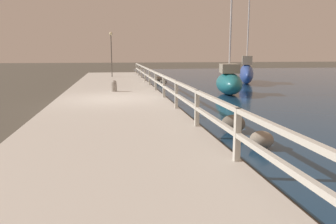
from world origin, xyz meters
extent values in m
plane|color=#4C473D|center=(0.00, 0.00, 0.00)|extent=(120.00, 120.00, 0.00)
cube|color=beige|center=(0.00, 0.00, 0.16)|extent=(4.41, 36.00, 0.31)
cube|color=beige|center=(2.10, -8.10, 0.76)|extent=(0.10, 0.10, 0.90)
cube|color=beige|center=(2.10, -5.40, 0.76)|extent=(0.10, 0.10, 0.90)
cube|color=beige|center=(2.10, -2.70, 0.76)|extent=(0.10, 0.10, 0.90)
cube|color=beige|center=(2.10, 0.00, 0.76)|extent=(0.10, 0.10, 0.90)
cube|color=beige|center=(2.10, 2.70, 0.76)|extent=(0.10, 0.10, 0.90)
cube|color=beige|center=(2.10, 5.40, 0.76)|extent=(0.10, 0.10, 0.90)
cube|color=beige|center=(2.10, 8.10, 0.76)|extent=(0.10, 0.10, 0.90)
cube|color=beige|center=(2.10, 10.80, 0.76)|extent=(0.10, 0.10, 0.90)
cube|color=beige|center=(2.10, 13.50, 0.76)|extent=(0.10, 0.10, 0.90)
cube|color=beige|center=(2.10, 16.20, 0.76)|extent=(0.10, 0.10, 0.90)
cube|color=beige|center=(2.10, 0.00, 1.17)|extent=(0.09, 32.50, 0.08)
cube|color=beige|center=(2.10, 0.00, 0.76)|extent=(0.09, 32.50, 0.08)
ellipsoid|color=slate|center=(3.33, 10.80, 0.20)|extent=(0.54, 0.49, 0.41)
ellipsoid|color=gray|center=(3.31, -6.53, 0.20)|extent=(0.54, 0.48, 0.40)
ellipsoid|color=#666056|center=(3.37, 8.53, 0.18)|extent=(0.49, 0.44, 0.36)
ellipsoid|color=#666056|center=(3.21, -4.99, 0.24)|extent=(0.64, 0.58, 0.48)
cylinder|color=gray|center=(0.10, 2.49, 0.50)|extent=(0.26, 0.26, 0.37)
sphere|color=gray|center=(0.10, 2.49, 0.73)|extent=(0.23, 0.23, 0.23)
cylinder|color=#514C47|center=(-0.03, 12.29, 1.85)|extent=(0.07, 0.07, 3.08)
sphere|color=beige|center=(-0.03, 12.29, 3.52)|extent=(0.26, 0.26, 0.26)
ellipsoid|color=#2D4C9E|center=(9.29, 8.70, 0.66)|extent=(2.74, 5.26, 1.31)
cube|color=#9E937F|center=(9.29, 8.70, 1.62)|extent=(1.33, 2.13, 0.59)
cylinder|color=silver|center=(9.29, 8.70, 4.00)|extent=(0.09, 0.09, 5.35)
ellipsoid|color=#1E707A|center=(5.93, 2.90, 0.55)|extent=(1.80, 3.35, 1.09)
cube|color=#9E937F|center=(5.93, 2.90, 1.33)|extent=(1.09, 1.39, 0.46)
cylinder|color=silver|center=(5.93, 2.90, 4.49)|extent=(0.09, 0.09, 6.78)
camera|label=1|loc=(0.09, -13.15, 2.11)|focal=35.00mm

